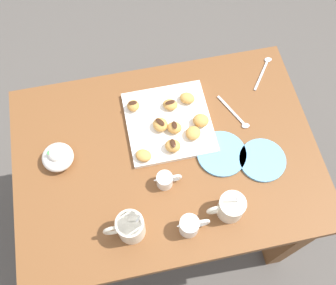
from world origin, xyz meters
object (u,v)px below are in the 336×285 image
(saucer_sky_right, at_px, (222,154))
(beignet_3, at_px, (187,98))
(coffee_mug_cream_left, at_px, (231,207))
(beignet_5, at_px, (133,106))
(cream_pitcher_white, at_px, (190,226))
(beignet_7, at_px, (173,146))
(saucer_sky_left, at_px, (262,160))
(dining_table, at_px, (166,171))
(coffee_mug_cream_right, at_px, (130,227))
(chocolate_sauce_pitcher, at_px, (165,180))
(beignet_2, at_px, (201,120))
(ice_cream_bowl, at_px, (57,157))
(pastry_plate_square, at_px, (169,122))
(beignet_8, at_px, (174,128))
(beignet_1, at_px, (170,105))
(beignet_6, at_px, (161,124))
(beignet_0, at_px, (193,133))
(beignet_4, at_px, (143,154))

(saucer_sky_right, height_order, beignet_3, beignet_3)
(coffee_mug_cream_left, distance_m, beignet_5, 0.48)
(cream_pitcher_white, xyz_separation_m, beignet_7, (-0.01, -0.27, -0.00))
(saucer_sky_left, bearing_deg, cream_pitcher_white, 30.74)
(dining_table, height_order, beignet_5, beignet_5)
(coffee_mug_cream_right, xyz_separation_m, chocolate_sauce_pitcher, (-0.13, -0.13, -0.02))
(beignet_2, relative_size, beignet_3, 1.02)
(ice_cream_bowl, height_order, beignet_3, ice_cream_bowl)
(chocolate_sauce_pitcher, bearing_deg, beignet_3, -115.92)
(pastry_plate_square, height_order, coffee_mug_cream_right, coffee_mug_cream_right)
(coffee_mug_cream_left, relative_size, ice_cream_bowl, 1.27)
(beignet_5, height_order, beignet_8, same)
(dining_table, height_order, chocolate_sauce_pitcher, chocolate_sauce_pitcher)
(ice_cream_bowl, xyz_separation_m, saucer_sky_right, (-0.54, 0.09, -0.03))
(coffee_mug_cream_left, height_order, beignet_1, coffee_mug_cream_left)
(cream_pitcher_white, xyz_separation_m, beignet_6, (0.02, -0.36, -0.01))
(saucer_sky_left, bearing_deg, pastry_plate_square, -36.11)
(coffee_mug_cream_left, height_order, ice_cream_bowl, coffee_mug_cream_left)
(ice_cream_bowl, height_order, saucer_sky_right, ice_cream_bowl)
(saucer_sky_right, relative_size, beignet_5, 3.86)
(coffee_mug_cream_left, xyz_separation_m, beignet_0, (0.05, -0.28, -0.01))
(pastry_plate_square, height_order, cream_pitcher_white, cream_pitcher_white)
(beignet_1, height_order, beignet_2, beignet_2)
(dining_table, xyz_separation_m, beignet_8, (-0.04, -0.08, 0.18))
(beignet_6, height_order, beignet_8, same)
(beignet_0, xyz_separation_m, beignet_5, (0.18, -0.15, 0.00))
(beignet_1, xyz_separation_m, beignet_8, (0.01, 0.09, 0.00))
(ice_cream_bowl, bearing_deg, saucer_sky_left, 168.19)
(coffee_mug_cream_left, bearing_deg, dining_table, -56.41)
(coffee_mug_cream_left, bearing_deg, beignet_1, -75.61)
(beignet_3, bearing_deg, beignet_8, 57.08)
(beignet_6, relative_size, beignet_7, 1.03)
(cream_pitcher_white, height_order, ice_cream_bowl, ice_cream_bowl)
(beignet_6, xyz_separation_m, beignet_7, (-0.02, 0.09, 0.00))
(cream_pitcher_white, distance_m, beignet_0, 0.32)
(coffee_mug_cream_left, relative_size, beignet_4, 2.46)
(chocolate_sauce_pitcher, bearing_deg, dining_table, -103.81)
(saucer_sky_right, bearing_deg, pastry_plate_square, -45.37)
(coffee_mug_cream_left, bearing_deg, beignet_0, -79.58)
(beignet_4, bearing_deg, beignet_8, -148.26)
(beignet_4, xyz_separation_m, beignet_5, (0.00, -0.19, 0.00))
(beignet_1, bearing_deg, beignet_7, 81.04)
(dining_table, xyz_separation_m, beignet_3, (-0.11, -0.19, 0.18))
(cream_pitcher_white, height_order, beignet_4, cream_pitcher_white)
(chocolate_sauce_pitcher, bearing_deg, beignet_7, -113.80)
(beignet_5, bearing_deg, beignet_8, 137.00)
(chocolate_sauce_pitcher, bearing_deg, pastry_plate_square, -104.86)
(beignet_0, height_order, beignet_3, beignet_0)
(beignet_5, bearing_deg, saucer_sky_right, 138.72)
(beignet_1, relative_size, beignet_7, 1.02)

